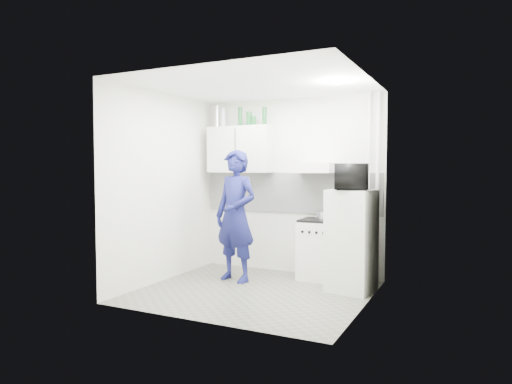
% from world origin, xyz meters
% --- Properties ---
extents(floor, '(2.80, 2.80, 0.00)m').
position_xyz_m(floor, '(0.00, 0.00, 0.00)').
color(floor, '#626456').
rests_on(floor, ground).
extents(ceiling, '(2.80, 2.80, 0.00)m').
position_xyz_m(ceiling, '(0.00, 0.00, 2.60)').
color(ceiling, white).
rests_on(ceiling, wall_back).
extents(wall_back, '(2.80, 0.00, 2.80)m').
position_xyz_m(wall_back, '(0.00, 1.25, 1.30)').
color(wall_back, silver).
rests_on(wall_back, floor).
extents(wall_left, '(0.00, 2.60, 2.60)m').
position_xyz_m(wall_left, '(-1.40, 0.00, 1.30)').
color(wall_left, silver).
rests_on(wall_left, floor).
extents(wall_right, '(0.00, 2.60, 2.60)m').
position_xyz_m(wall_right, '(1.40, 0.00, 1.30)').
color(wall_right, silver).
rests_on(wall_right, floor).
extents(person, '(0.74, 0.56, 1.82)m').
position_xyz_m(person, '(-0.48, 0.42, 0.91)').
color(person, '#14174F').
rests_on(person, floor).
extents(stove, '(0.51, 0.51, 0.82)m').
position_xyz_m(stove, '(0.53, 1.00, 0.41)').
color(stove, silver).
rests_on(stove, floor).
extents(fridge, '(0.60, 0.60, 1.29)m').
position_xyz_m(fridge, '(1.10, 0.58, 0.65)').
color(fridge, silver).
rests_on(fridge, floor).
extents(stove_top, '(0.49, 0.49, 0.03)m').
position_xyz_m(stove_top, '(0.53, 1.00, 0.83)').
color(stove_top, black).
rests_on(stove_top, stove).
extents(saucepan, '(0.19, 0.19, 0.11)m').
position_xyz_m(saucepan, '(0.57, 1.07, 0.90)').
color(saucepan, silver).
rests_on(saucepan, stove_top).
extents(microwave, '(0.67, 0.52, 0.33)m').
position_xyz_m(microwave, '(1.10, 0.58, 1.46)').
color(microwave, black).
rests_on(microwave, fridge).
extents(bottle_a, '(0.08, 0.08, 0.34)m').
position_xyz_m(bottle_a, '(-1.17, 1.07, 2.37)').
color(bottle_a, silver).
rests_on(bottle_a, upper_cabinet).
extents(bottle_b, '(0.08, 0.08, 0.29)m').
position_xyz_m(bottle_b, '(-1.06, 1.07, 2.35)').
color(bottle_b, '#B2B7BC').
rests_on(bottle_b, upper_cabinet).
extents(bottle_d, '(0.07, 0.07, 0.29)m').
position_xyz_m(bottle_d, '(-0.76, 1.07, 2.35)').
color(bottle_d, '#144C1E').
rests_on(bottle_d, upper_cabinet).
extents(canister_a, '(0.09, 0.09, 0.21)m').
position_xyz_m(canister_a, '(-0.60, 1.07, 2.31)').
color(canister_a, '#144C1E').
rests_on(canister_a, upper_cabinet).
extents(canister_b, '(0.08, 0.08, 0.14)m').
position_xyz_m(canister_b, '(-0.53, 1.07, 2.27)').
color(canister_b, '#144C1E').
rests_on(canister_b, upper_cabinet).
extents(bottle_e, '(0.07, 0.07, 0.27)m').
position_xyz_m(bottle_e, '(-0.35, 1.07, 2.34)').
color(bottle_e, '#144C1E').
rests_on(bottle_e, upper_cabinet).
extents(upper_cabinet, '(1.00, 0.35, 0.70)m').
position_xyz_m(upper_cabinet, '(-0.75, 1.07, 1.85)').
color(upper_cabinet, silver).
rests_on(upper_cabinet, wall_back).
extents(range_hood, '(0.60, 0.50, 0.14)m').
position_xyz_m(range_hood, '(0.45, 1.00, 1.57)').
color(range_hood, silver).
rests_on(range_hood, wall_back).
extents(backsplash, '(2.74, 0.03, 0.60)m').
position_xyz_m(backsplash, '(0.00, 1.24, 1.20)').
color(backsplash, white).
rests_on(backsplash, wall_back).
extents(pipe_a, '(0.05, 0.05, 2.60)m').
position_xyz_m(pipe_a, '(1.30, 1.17, 1.30)').
color(pipe_a, silver).
rests_on(pipe_a, floor).
extents(pipe_b, '(0.04, 0.04, 2.60)m').
position_xyz_m(pipe_b, '(1.18, 1.17, 1.30)').
color(pipe_b, silver).
rests_on(pipe_b, floor).
extents(ceiling_spot_fixture, '(0.10, 0.10, 0.02)m').
position_xyz_m(ceiling_spot_fixture, '(1.00, 0.20, 2.57)').
color(ceiling_spot_fixture, white).
rests_on(ceiling_spot_fixture, ceiling).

